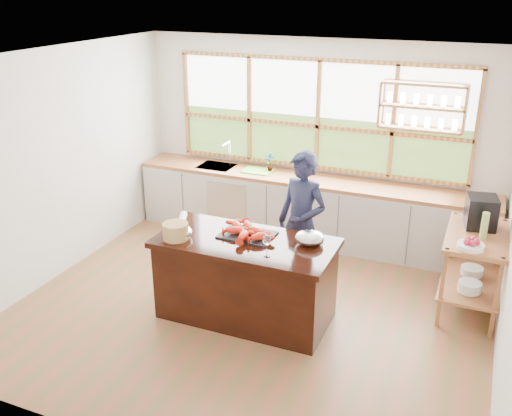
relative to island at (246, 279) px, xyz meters
The scene contains 18 objects.
ground_plane 0.50m from the island, 90.00° to the left, with size 5.00×5.00×0.00m, color brown.
room_shell 1.48m from the island, 88.06° to the left, with size 5.02×4.52×2.71m.
back_counter 2.14m from the island, 90.50° to the left, with size 4.90×0.63×0.90m.
right_shelf_unit 2.45m from the island, 26.44° to the left, with size 0.62×1.10×0.90m.
island is the anchor object (origin of this frame).
cook 0.94m from the island, 66.18° to the left, with size 0.61×0.40×1.67m, color #1A1D36.
potted_plant 2.35m from the island, 105.31° to the left, with size 0.14×0.10×0.27m, color slate.
cutting_board 2.32m from the island, 109.59° to the left, with size 0.40×0.30×0.01m, color #58C538.
espresso_machine 2.62m from the island, 30.60° to the left, with size 0.30×0.33×0.35m, color black.
wine_bottle 2.52m from the island, 23.79° to the left, with size 0.07×0.07×0.29m, color #8FA754.
fruit_bowl 2.30m from the island, 18.11° to the left, with size 0.26×0.26×0.11m.
slate_board 0.47m from the island, 104.03° to the left, with size 0.55×0.40×0.02m, color black.
lobster_pile 0.52m from the island, 109.68° to the left, with size 0.55×0.48×0.08m.
mixing_bowl_left 0.86m from the island, 164.13° to the right, with size 0.27×0.27×0.13m, color #AFB1B6.
mixing_bowl_right 0.83m from the island, 16.54° to the left, with size 0.30×0.30×0.14m, color #AFB1B6.
wine_glass 0.74m from the island, 36.03° to the right, with size 0.08×0.08×0.22m.
wicker_basket 0.89m from the island, 160.54° to the right, with size 0.27×0.27×0.17m, color tan.
parchment_roll 0.97m from the island, 169.53° to the left, with size 0.08×0.08×0.30m, color white.
Camera 1 is at (2.15, -5.04, 3.38)m, focal length 40.00 mm.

